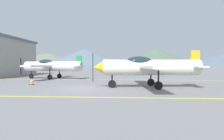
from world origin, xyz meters
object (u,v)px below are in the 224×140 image
(airplane_near, at_px, (147,67))
(car_sedan, at_px, (119,70))
(airplane_mid, at_px, (51,66))
(traffic_cone_front, at_px, (32,81))

(airplane_near, bearing_deg, car_sedan, 98.19)
(airplane_mid, distance_m, traffic_cone_front, 6.84)
(airplane_near, distance_m, car_sedan, 18.95)
(airplane_near, xyz_separation_m, traffic_cone_front, (-9.96, 1.58, -1.33))
(car_sedan, xyz_separation_m, traffic_cone_front, (-7.27, -17.16, -0.56))
(airplane_near, distance_m, traffic_cone_front, 10.18)
(airplane_near, bearing_deg, traffic_cone_front, 171.02)
(traffic_cone_front, bearing_deg, car_sedan, 67.05)
(airplane_mid, bearing_deg, traffic_cone_front, -82.26)
(airplane_mid, height_order, traffic_cone_front, airplane_mid)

